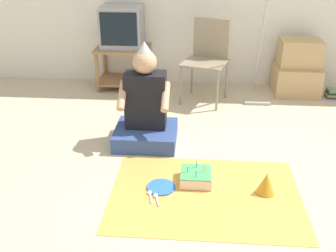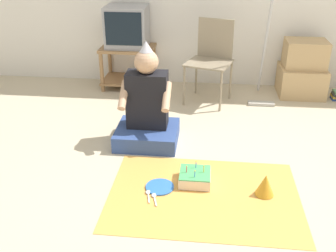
# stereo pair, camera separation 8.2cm
# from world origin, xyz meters

# --- Properties ---
(ground_plane) EXTENTS (16.00, 16.00, 0.00)m
(ground_plane) POSITION_xyz_m (0.00, 0.00, 0.00)
(ground_plane) COLOR beige
(tv_stand) EXTENTS (0.62, 0.45, 0.49)m
(tv_stand) POSITION_xyz_m (-1.13, 2.03, 0.29)
(tv_stand) COLOR #997047
(tv_stand) RESTS_ON ground_plane
(tv) EXTENTS (0.47, 0.40, 0.46)m
(tv) POSITION_xyz_m (-1.13, 2.04, 0.72)
(tv) COLOR #99999E
(tv) RESTS_ON tv_stand
(folding_chair) EXTENTS (0.55, 0.53, 0.87)m
(folding_chair) POSITION_xyz_m (-0.16, 1.73, 0.50)
(folding_chair) COLOR gray
(folding_chair) RESTS_ON ground_plane
(cardboard_box_stack) EXTENTS (0.50, 0.46, 0.63)m
(cardboard_box_stack) POSITION_xyz_m (0.87, 1.99, 0.28)
(cardboard_box_stack) COLOR tan
(cardboard_box_stack) RESTS_ON ground_plane
(dust_mop) EXTENTS (0.28, 0.43, 1.24)m
(dust_mop) POSITION_xyz_m (0.40, 1.73, 0.36)
(dust_mop) COLOR #B2ADA3
(dust_mop) RESTS_ON ground_plane
(person_seated) EXTENTS (0.54, 0.48, 0.90)m
(person_seated) POSITION_xyz_m (-0.70, 0.68, 0.29)
(person_seated) COLOR #334C8C
(person_seated) RESTS_ON ground_plane
(party_cloth) EXTENTS (1.34, 0.96, 0.01)m
(party_cloth) POSITION_xyz_m (-0.17, -0.09, 0.00)
(party_cloth) COLOR #EFA84C
(party_cloth) RESTS_ON ground_plane
(birthday_cake) EXTENTS (0.23, 0.23, 0.14)m
(birthday_cake) POSITION_xyz_m (-0.25, 0.06, 0.05)
(birthday_cake) COLOR #F4E0C6
(birthday_cake) RESTS_ON party_cloth
(party_hat_blue) EXTENTS (0.13, 0.13, 0.16)m
(party_hat_blue) POSITION_xyz_m (0.25, -0.04, 0.09)
(party_hat_blue) COLOR gold
(party_hat_blue) RESTS_ON party_cloth
(paper_plate) EXTENTS (0.21, 0.21, 0.01)m
(paper_plate) POSITION_xyz_m (-0.50, -0.03, 0.01)
(paper_plate) COLOR blue
(paper_plate) RESTS_ON party_cloth
(plastic_spoon_near) EXTENTS (0.05, 0.14, 0.01)m
(plastic_spoon_near) POSITION_xyz_m (-0.57, -0.13, 0.01)
(plastic_spoon_near) COLOR white
(plastic_spoon_near) RESTS_ON party_cloth
(plastic_spoon_far) EXTENTS (0.06, 0.14, 0.01)m
(plastic_spoon_far) POSITION_xyz_m (-0.52, -0.16, 0.01)
(plastic_spoon_far) COLOR white
(plastic_spoon_far) RESTS_ON party_cloth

